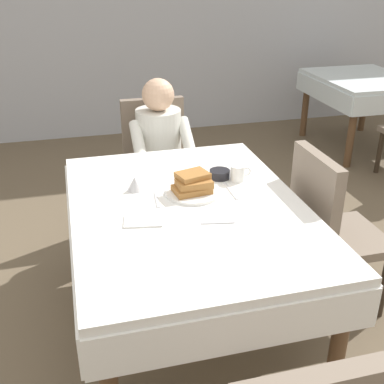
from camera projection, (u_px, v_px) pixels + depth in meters
ground_plane at (189, 326)px, 2.64m from camera, size 14.00×14.00×0.00m
dining_table_main at (188, 221)px, 2.36m from camera, size 1.12×1.52×0.74m
chair_diner at (156, 157)px, 3.44m from camera, size 0.44×0.45×0.93m
diner_person at (160, 146)px, 3.25m from camera, size 0.40×0.43×1.12m
chair_right_side at (328, 223)px, 2.58m from camera, size 0.45×0.44×0.93m
plate_breakfast at (193, 192)px, 2.43m from camera, size 0.28×0.28×0.02m
breakfast_stack at (193, 183)px, 2.40m from camera, size 0.20×0.17×0.09m
cup_coffee at (238, 173)px, 2.55m from camera, size 0.11×0.08×0.08m
bowl_butter at (220, 174)px, 2.60m from camera, size 0.11×0.11×0.04m
syrup_pitcher at (135, 184)px, 2.45m from camera, size 0.08×0.08×0.07m
fork_left_of_plate at (157, 199)px, 2.37m from camera, size 0.03×0.18×0.00m
knife_right_of_plate at (231, 191)px, 2.45m from camera, size 0.02×0.20×0.00m
spoon_near_edge at (218, 223)px, 2.16m from camera, size 0.15×0.04×0.00m
napkin_folded at (143, 221)px, 2.17m from camera, size 0.19×0.15×0.01m
background_table_far at (363, 88)px, 4.89m from camera, size 0.92×1.12×0.74m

